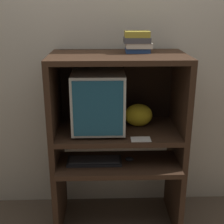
{
  "coord_description": "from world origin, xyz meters",
  "views": [
    {
      "loc": [
        -0.11,
        -1.9,
        1.7
      ],
      "look_at": [
        -0.04,
        0.27,
        0.95
      ],
      "focal_mm": 50.0,
      "sensor_mm": 36.0,
      "label": 1
    }
  ],
  "objects_px": {
    "keyboard": "(94,161)",
    "book_stack": "(138,42)",
    "snack_bag": "(139,115)",
    "crt_monitor": "(98,100)",
    "mouse": "(129,159)"
  },
  "relations": [
    {
      "from": "keyboard",
      "to": "book_stack",
      "type": "xyz_separation_m",
      "value": [
        0.32,
        0.2,
        0.83
      ]
    },
    {
      "from": "keyboard",
      "to": "snack_bag",
      "type": "xyz_separation_m",
      "value": [
        0.34,
        0.19,
        0.29
      ]
    },
    {
      "from": "crt_monitor",
      "to": "snack_bag",
      "type": "xyz_separation_m",
      "value": [
        0.3,
        0.06,
        -0.14
      ]
    },
    {
      "from": "snack_bag",
      "to": "book_stack",
      "type": "xyz_separation_m",
      "value": [
        -0.02,
        0.01,
        0.55
      ]
    },
    {
      "from": "crt_monitor",
      "to": "book_stack",
      "type": "bearing_deg",
      "value": 14.65
    },
    {
      "from": "keyboard",
      "to": "snack_bag",
      "type": "relative_size",
      "value": 1.88
    },
    {
      "from": "crt_monitor",
      "to": "mouse",
      "type": "relative_size",
      "value": 6.71
    },
    {
      "from": "crt_monitor",
      "to": "snack_bag",
      "type": "relative_size",
      "value": 2.08
    },
    {
      "from": "snack_bag",
      "to": "book_stack",
      "type": "relative_size",
      "value": 1.06
    },
    {
      "from": "snack_bag",
      "to": "book_stack",
      "type": "distance_m",
      "value": 0.55
    },
    {
      "from": "keyboard",
      "to": "mouse",
      "type": "relative_size",
      "value": 6.08
    },
    {
      "from": "keyboard",
      "to": "snack_bag",
      "type": "bearing_deg",
      "value": 28.97
    },
    {
      "from": "crt_monitor",
      "to": "keyboard",
      "type": "distance_m",
      "value": 0.44
    },
    {
      "from": "crt_monitor",
      "to": "book_stack",
      "type": "distance_m",
      "value": 0.5
    },
    {
      "from": "crt_monitor",
      "to": "book_stack",
      "type": "xyz_separation_m",
      "value": [
        0.28,
        0.07,
        0.41
      ]
    }
  ]
}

